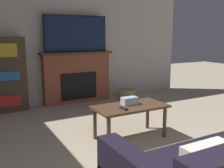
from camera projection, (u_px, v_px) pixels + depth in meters
name	position (u px, v px, depth m)	size (l,w,h in m)	color
wall_back	(64.00, 37.00, 5.28)	(5.64, 0.06, 2.70)	beige
fireplace	(77.00, 77.00, 5.40)	(1.49, 0.28, 1.05)	brown
tv	(76.00, 34.00, 5.22)	(1.30, 0.03, 0.72)	black
coffee_table	(130.00, 110.00, 3.52)	(0.99, 0.51, 0.46)	brown
tissue_box	(129.00, 101.00, 3.56)	(0.22, 0.12, 0.10)	silver
remote_control	(124.00, 108.00, 3.34)	(0.04, 0.15, 0.02)	black
bookshelf	(6.00, 75.00, 4.71)	(0.70, 0.29, 1.35)	#4C3D2D
storage_basket	(127.00, 95.00, 5.65)	(0.38, 0.38, 0.23)	tan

